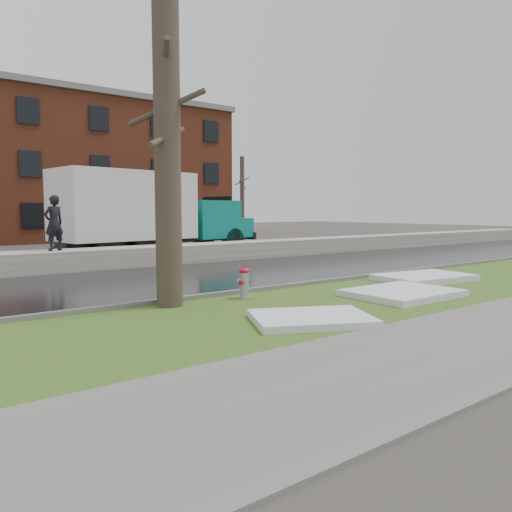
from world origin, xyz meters
TOP-DOWN VIEW (x-y plane):
  - ground at (0.00, 0.00)m, footprint 120.00×120.00m
  - verge at (0.00, -1.25)m, footprint 60.00×4.50m
  - sidewalk at (0.00, -5.00)m, footprint 60.00×3.00m
  - road at (0.00, 4.50)m, footprint 60.00×7.00m
  - parking_lot at (0.00, 13.00)m, footprint 60.00×9.00m
  - curb at (0.00, 1.00)m, footprint 60.00×0.15m
  - snowbank at (0.00, 8.70)m, footprint 60.00×1.60m
  - brick_building at (2.00, 30.00)m, footprint 26.00×12.00m
  - bg_tree_right at (16.00, 24.00)m, footprint 1.40×1.62m
  - fire_hydrant at (-1.13, 0.32)m, footprint 0.39×0.36m
  - tree at (-2.98, 0.59)m, footprint 1.30×1.48m
  - box_truck at (2.10, 12.28)m, footprint 11.76×3.99m
  - worker at (-3.14, 8.71)m, footprint 0.81×0.65m
  - snow_patch_near at (2.17, -1.79)m, footprint 2.63×2.04m
  - snow_patch_far at (-1.62, -2.50)m, footprint 2.68×2.41m
  - snow_patch_side at (5.00, -0.50)m, footprint 3.00×2.13m

SIDE VIEW (x-z plane):
  - ground at x=0.00m, z-range 0.00..0.00m
  - road at x=0.00m, z-range 0.00..0.03m
  - parking_lot at x=0.00m, z-range 0.00..0.03m
  - verge at x=0.00m, z-range 0.00..0.04m
  - sidewalk at x=0.00m, z-range 0.00..0.05m
  - curb at x=0.00m, z-range 0.00..0.14m
  - snow_patch_far at x=-1.62m, z-range 0.04..0.18m
  - snow_patch_near at x=2.17m, z-range 0.04..0.20m
  - snow_patch_side at x=5.00m, z-range 0.04..0.22m
  - snowbank at x=0.00m, z-range 0.00..0.75m
  - fire_hydrant at x=-1.13m, z-range 0.07..0.84m
  - worker at x=-3.14m, z-range 0.75..2.67m
  - box_truck at x=2.10m, z-range 0.11..3.99m
  - bg_tree_right at x=16.00m, z-range 0.08..6.58m
  - tree at x=-2.98m, z-range 0.07..7.24m
  - brick_building at x=2.00m, z-range 0.00..10.00m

